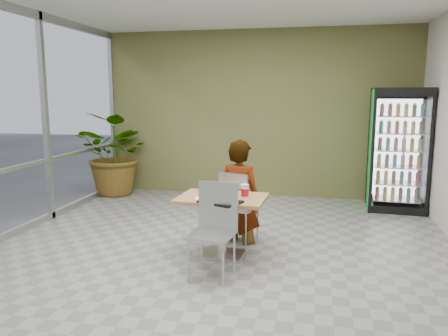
{
  "coord_description": "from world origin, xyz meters",
  "views": [
    {
      "loc": [
        1.11,
        -4.95,
        1.96
      ],
      "look_at": [
        -0.06,
        0.68,
        1.0
      ],
      "focal_mm": 35.0,
      "sensor_mm": 36.0,
      "label": 1
    }
  ],
  "objects_px": {
    "dining_table": "(222,214)",
    "potted_plant": "(117,154)",
    "seated_woman": "(239,202)",
    "cafeteria_tray": "(221,202)",
    "beverage_fridge": "(399,150)",
    "chair_far": "(237,201)",
    "chair_near": "(215,222)",
    "soda_cup": "(245,192)"
  },
  "relations": [
    {
      "from": "potted_plant",
      "to": "chair_far",
      "type": "bearing_deg",
      "value": -39.87
    },
    {
      "from": "cafeteria_tray",
      "to": "beverage_fridge",
      "type": "bearing_deg",
      "value": 51.64
    },
    {
      "from": "soda_cup",
      "to": "cafeteria_tray",
      "type": "bearing_deg",
      "value": -131.96
    },
    {
      "from": "chair_near",
      "to": "beverage_fridge",
      "type": "height_order",
      "value": "beverage_fridge"
    },
    {
      "from": "chair_far",
      "to": "dining_table",
      "type": "bearing_deg",
      "value": 99.93
    },
    {
      "from": "dining_table",
      "to": "chair_far",
      "type": "distance_m",
      "value": 0.56
    },
    {
      "from": "chair_near",
      "to": "soda_cup",
      "type": "height_order",
      "value": "chair_near"
    },
    {
      "from": "soda_cup",
      "to": "beverage_fridge",
      "type": "height_order",
      "value": "beverage_fridge"
    },
    {
      "from": "seated_woman",
      "to": "beverage_fridge",
      "type": "bearing_deg",
      "value": -119.37
    },
    {
      "from": "chair_far",
      "to": "seated_woman",
      "type": "relative_size",
      "value": 0.57
    },
    {
      "from": "chair_far",
      "to": "potted_plant",
      "type": "height_order",
      "value": "potted_plant"
    },
    {
      "from": "chair_near",
      "to": "potted_plant",
      "type": "xyz_separation_m",
      "value": [
        -2.77,
        3.46,
        0.22
      ]
    },
    {
      "from": "dining_table",
      "to": "seated_woman",
      "type": "distance_m",
      "value": 0.61
    },
    {
      "from": "cafeteria_tray",
      "to": "seated_woman",
      "type": "bearing_deg",
      "value": 85.86
    },
    {
      "from": "chair_near",
      "to": "soda_cup",
      "type": "xyz_separation_m",
      "value": [
        0.25,
        0.52,
        0.23
      ]
    },
    {
      "from": "dining_table",
      "to": "potted_plant",
      "type": "bearing_deg",
      "value": 133.23
    },
    {
      "from": "chair_near",
      "to": "chair_far",
      "type": "bearing_deg",
      "value": 94.73
    },
    {
      "from": "dining_table",
      "to": "cafeteria_tray",
      "type": "xyz_separation_m",
      "value": [
        0.05,
        -0.3,
        0.23
      ]
    },
    {
      "from": "chair_near",
      "to": "soda_cup",
      "type": "distance_m",
      "value": 0.62
    },
    {
      "from": "dining_table",
      "to": "chair_near",
      "type": "xyz_separation_m",
      "value": [
        0.04,
        -0.55,
        0.06
      ]
    },
    {
      "from": "chair_far",
      "to": "seated_woman",
      "type": "bearing_deg",
      "value": -106.34
    },
    {
      "from": "dining_table",
      "to": "potted_plant",
      "type": "distance_m",
      "value": 4.0
    },
    {
      "from": "seated_woman",
      "to": "cafeteria_tray",
      "type": "height_order",
      "value": "seated_woman"
    },
    {
      "from": "seated_woman",
      "to": "cafeteria_tray",
      "type": "distance_m",
      "value": 0.93
    },
    {
      "from": "dining_table",
      "to": "potted_plant",
      "type": "relative_size",
      "value": 0.66
    },
    {
      "from": "dining_table",
      "to": "seated_woman",
      "type": "relative_size",
      "value": 0.64
    },
    {
      "from": "soda_cup",
      "to": "cafeteria_tray",
      "type": "xyz_separation_m",
      "value": [
        -0.24,
        -0.26,
        -0.07
      ]
    },
    {
      "from": "chair_near",
      "to": "potted_plant",
      "type": "relative_size",
      "value": 0.63
    },
    {
      "from": "chair_far",
      "to": "soda_cup",
      "type": "bearing_deg",
      "value": 127.05
    },
    {
      "from": "chair_near",
      "to": "beverage_fridge",
      "type": "xyz_separation_m",
      "value": [
        2.45,
        3.33,
        0.44
      ]
    },
    {
      "from": "chair_near",
      "to": "seated_woman",
      "type": "bearing_deg",
      "value": 93.27
    },
    {
      "from": "seated_woman",
      "to": "beverage_fridge",
      "type": "relative_size",
      "value": 0.81
    },
    {
      "from": "potted_plant",
      "to": "seated_woman",
      "type": "bearing_deg",
      "value": -39.01
    },
    {
      "from": "soda_cup",
      "to": "beverage_fridge",
      "type": "distance_m",
      "value": 3.58
    },
    {
      "from": "chair_near",
      "to": "potted_plant",
      "type": "bearing_deg",
      "value": 135.59
    },
    {
      "from": "dining_table",
      "to": "beverage_fridge",
      "type": "bearing_deg",
      "value": 48.21
    },
    {
      "from": "chair_far",
      "to": "beverage_fridge",
      "type": "relative_size",
      "value": 0.46
    },
    {
      "from": "dining_table",
      "to": "beverage_fridge",
      "type": "distance_m",
      "value": 3.76
    },
    {
      "from": "chair_near",
      "to": "potted_plant",
      "type": "distance_m",
      "value": 4.44
    },
    {
      "from": "dining_table",
      "to": "chair_near",
      "type": "relative_size",
      "value": 1.05
    },
    {
      "from": "chair_far",
      "to": "seated_woman",
      "type": "height_order",
      "value": "seated_woman"
    },
    {
      "from": "cafeteria_tray",
      "to": "potted_plant",
      "type": "distance_m",
      "value": 4.25
    }
  ]
}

